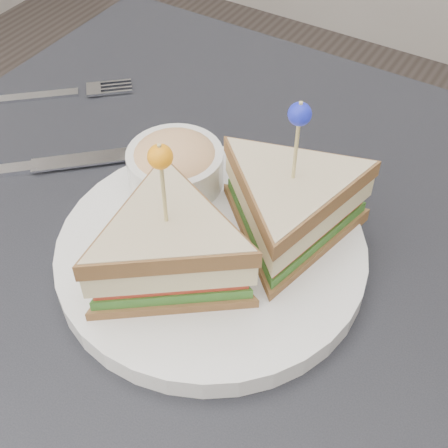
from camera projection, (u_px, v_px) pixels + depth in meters
table at (211, 311)px, 0.64m from camera, size 0.80×0.80×0.75m
plate_meal at (220, 226)px, 0.56m from camera, size 0.33×0.33×0.17m
cutlery_fork at (63, 93)px, 0.78m from camera, size 0.16×0.14×0.01m
cutlery_knife at (40, 166)px, 0.68m from camera, size 0.17×0.16×0.01m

